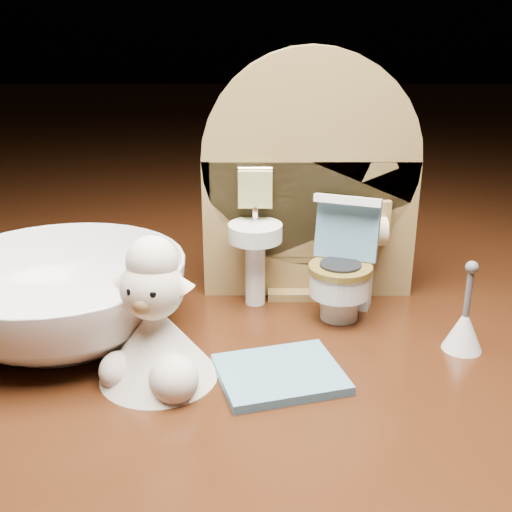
% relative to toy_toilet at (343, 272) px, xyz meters
% --- Properties ---
extents(backdrop_panel, '(0.13, 0.05, 0.15)m').
position_rel_toy_toilet_xyz_m(backdrop_panel, '(-0.02, 0.03, 0.04)').
color(backdrop_panel, olive).
rests_on(backdrop_panel, ground).
extents(toy_toilet, '(0.04, 0.05, 0.07)m').
position_rel_toy_toilet_xyz_m(toy_toilet, '(0.00, 0.00, 0.00)').
color(toy_toilet, white).
rests_on(toy_toilet, ground).
extents(bath_mat, '(0.07, 0.06, 0.00)m').
position_rel_toy_toilet_xyz_m(bath_mat, '(-0.04, -0.07, -0.02)').
color(bath_mat, '#56849E').
rests_on(bath_mat, ground).
extents(toilet_brush, '(0.02, 0.02, 0.05)m').
position_rel_toy_toilet_xyz_m(toilet_brush, '(0.06, -0.04, -0.01)').
color(toilet_brush, white).
rests_on(toilet_brush, ground).
extents(plush_lamb, '(0.06, 0.06, 0.08)m').
position_rel_toy_toilet_xyz_m(plush_lamb, '(-0.10, -0.07, -0.00)').
color(plush_lamb, '#F5E5D0').
rests_on(plush_lamb, ground).
extents(ceramic_bowl, '(0.18, 0.18, 0.04)m').
position_rel_toy_toilet_xyz_m(ceramic_bowl, '(-0.16, -0.03, -0.00)').
color(ceramic_bowl, white).
rests_on(ceramic_bowl, ground).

